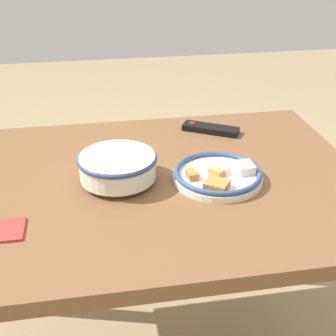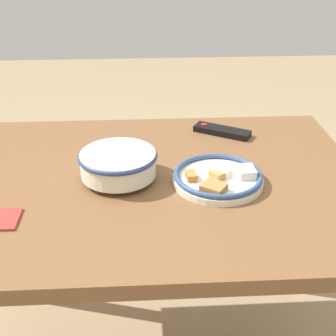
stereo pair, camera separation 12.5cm
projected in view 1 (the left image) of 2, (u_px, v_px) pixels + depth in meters
dining_table at (152, 207)px, 1.33m from camera, size 1.18×0.85×0.74m
noodle_bowl at (118, 166)px, 1.25m from camera, size 0.21×0.21×0.08m
food_plate at (218, 175)px, 1.27m from camera, size 0.24×0.24×0.04m
tv_remote at (211, 129)px, 1.56m from camera, size 0.19×0.14×0.02m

